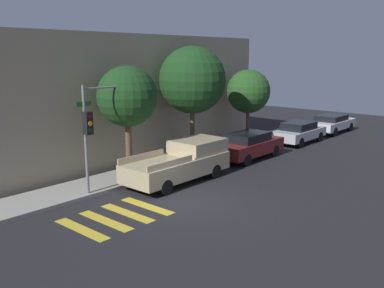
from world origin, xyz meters
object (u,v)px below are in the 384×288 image
(sedan_near_corner, at_px, (249,145))
(sedan_far_end, at_px, (332,123))
(traffic_light_pole, at_px, (97,118))
(tree_far_end, at_px, (248,92))
(tree_near_corner, at_px, (127,97))
(pickup_truck, at_px, (182,162))
(sedan_middle, at_px, (299,132))
(tree_midblock, at_px, (192,80))

(sedan_near_corner, bearing_deg, sedan_far_end, 0.00)
(traffic_light_pole, relative_size, sedan_far_end, 0.98)
(sedan_far_end, xyz_separation_m, tree_far_end, (-8.24, 1.92, 2.73))
(tree_near_corner, bearing_deg, pickup_truck, -52.31)
(sedan_near_corner, height_order, tree_far_end, tree_far_end)
(sedan_near_corner, bearing_deg, tree_far_end, 35.67)
(sedan_far_end, relative_size, tree_near_corner, 0.88)
(sedan_near_corner, distance_m, sedan_middle, 5.79)
(sedan_near_corner, relative_size, tree_midblock, 0.74)
(tree_near_corner, relative_size, tree_far_end, 1.09)
(traffic_light_pole, relative_size, pickup_truck, 0.85)
(sedan_near_corner, distance_m, sedan_far_end, 10.92)
(traffic_light_pole, bearing_deg, tree_midblock, 5.71)
(tree_midblock, relative_size, tree_far_end, 1.28)
(sedan_middle, distance_m, tree_far_end, 4.55)
(traffic_light_pole, distance_m, tree_far_end, 11.82)
(sedan_middle, xyz_separation_m, sedan_far_end, (5.13, 0.00, -0.03))
(traffic_light_pole, distance_m, tree_midblock, 6.73)
(traffic_light_pole, xyz_separation_m, tree_near_corner, (2.17, 0.66, 0.65))
(traffic_light_pole, bearing_deg, sedan_far_end, -3.62)
(traffic_light_pole, relative_size, tree_near_corner, 0.87)
(pickup_truck, relative_size, tree_near_corner, 1.01)
(tree_near_corner, bearing_deg, tree_midblock, 0.00)
(tree_midblock, bearing_deg, traffic_light_pole, -174.29)
(tree_far_end, bearing_deg, pickup_truck, -166.70)
(tree_near_corner, distance_m, tree_far_end, 9.64)
(traffic_light_pole, relative_size, tree_far_end, 0.94)
(pickup_truck, distance_m, tree_near_corner, 3.81)
(sedan_middle, height_order, tree_far_end, tree_far_end)
(tree_far_end, bearing_deg, sedan_far_end, -13.15)
(traffic_light_pole, distance_m, sedan_far_end, 20.23)
(tree_near_corner, bearing_deg, sedan_near_corner, -15.49)
(traffic_light_pole, distance_m, sedan_middle, 15.16)
(pickup_truck, bearing_deg, tree_near_corner, 127.69)
(sedan_far_end, distance_m, tree_near_corner, 18.24)
(traffic_light_pole, distance_m, pickup_truck, 4.49)
(tree_far_end, bearing_deg, sedan_near_corner, -144.33)
(pickup_truck, relative_size, sedan_far_end, 1.15)
(sedan_middle, distance_m, tree_midblock, 9.28)
(sedan_far_end, bearing_deg, sedan_near_corner, 180.00)
(sedan_middle, relative_size, tree_far_end, 0.90)
(sedan_near_corner, distance_m, tree_near_corner, 7.82)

